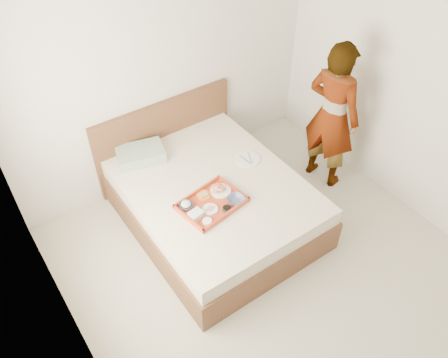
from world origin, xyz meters
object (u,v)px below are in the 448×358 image
at_px(tray, 212,203).
at_px(person, 332,116).
at_px(dinner_plate, 247,159).
at_px(bed, 214,203).

distance_m(tray, person, 1.61).
distance_m(tray, dinner_plate, 0.75).
bearing_deg(tray, bed, 42.59).
relative_size(bed, person, 1.19).
height_order(bed, tray, tray).
xyz_separation_m(bed, person, (1.41, -0.13, 0.57)).
relative_size(tray, dinner_plate, 2.22).
bearing_deg(dinner_plate, bed, -167.50).
xyz_separation_m(tray, person, (1.59, 0.09, 0.28)).
height_order(bed, dinner_plate, dinner_plate).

